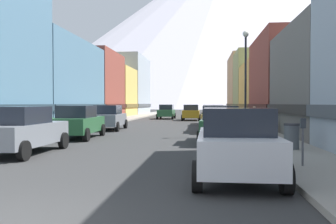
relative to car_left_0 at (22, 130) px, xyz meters
name	(u,v)px	position (x,y,z in m)	size (l,w,h in m)	color
sidewalk_left	(122,120)	(-2.45, 27.09, -0.82)	(2.50, 100.00, 0.15)	gray
sidewalk_right	(233,120)	(10.05, 27.09, -0.82)	(2.50, 100.00, 0.15)	gray
storefront_left_2	(35,84)	(-8.25, 17.94, 2.73)	(9.41, 12.91, 7.54)	slate
storefront_left_3	(87,87)	(-7.32, 29.54, 3.02)	(7.54, 9.71, 8.13)	brown
storefront_left_4	(111,93)	(-6.83, 39.21, 2.55)	(6.55, 8.79, 7.17)	#D8B259
storefront_left_5	(127,87)	(-6.97, 50.71, 4.07)	(6.85, 13.30, 10.27)	#99A5B2
storefront_right_2	(313,83)	(15.93, 18.22, 2.73)	(9.56, 10.78, 7.54)	brown
storefront_right_3	(287,93)	(16.16, 28.98, 2.23)	(10.02, 10.56, 6.51)	#D8B259
storefront_right_4	(262,86)	(15.00, 39.09, 3.56)	(7.69, 8.66, 9.24)	#8C9966
storefront_right_5	(258,86)	(16.20, 50.46, 4.00)	(10.10, 13.39, 10.14)	tan
car_left_0	(22,130)	(0.00, 0.00, 0.00)	(2.09, 4.41, 1.78)	slate
car_left_1	(78,122)	(0.00, 6.06, 0.00)	(2.22, 4.47, 1.78)	#265933
car_left_2	(109,117)	(0.00, 12.37, 0.00)	(2.24, 4.48, 1.78)	slate
car_right_0	(236,143)	(7.60, -3.61, 0.00)	(2.11, 4.42, 1.78)	silver
car_right_1	(220,124)	(7.60, 4.67, 0.00)	(2.22, 4.47, 1.78)	#265933
car_right_2	(216,119)	(7.60, 11.21, 0.00)	(2.25, 4.48, 1.78)	#B28419
car_right_3	(213,115)	(7.60, 17.96, 0.00)	(2.20, 4.46, 1.78)	black
car_driving_0	(166,112)	(2.20, 31.41, 0.00)	(2.06, 4.40, 1.78)	#265933
car_driving_1	(191,112)	(5.40, 27.85, 0.00)	(2.06, 4.40, 1.78)	#B28419
parking_meter_near	(303,135)	(9.55, -2.49, 0.11)	(0.14, 0.10, 1.33)	#595960
trash_bin_right	(292,136)	(10.15, 1.31, -0.26)	(0.59, 0.59, 0.98)	#4C5156
potted_plant_1	(271,125)	(10.80, 9.05, -0.28)	(0.55, 0.55, 0.89)	brown
potted_plant_2	(52,124)	(-3.20, 10.04, -0.37)	(0.55, 0.55, 0.82)	brown
pedestrian_0	(254,119)	(10.05, 10.77, -0.03)	(0.36, 0.36, 1.58)	navy
streetlamp_right	(246,67)	(9.15, 7.83, 3.09)	(0.36, 0.36, 5.86)	black
mountain_backdrop	(232,26)	(27.39, 252.09, 57.78)	(305.22, 305.22, 117.35)	silver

